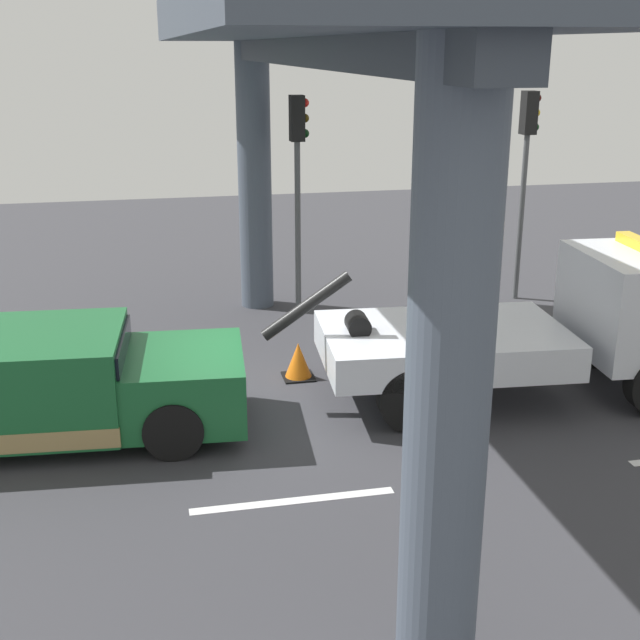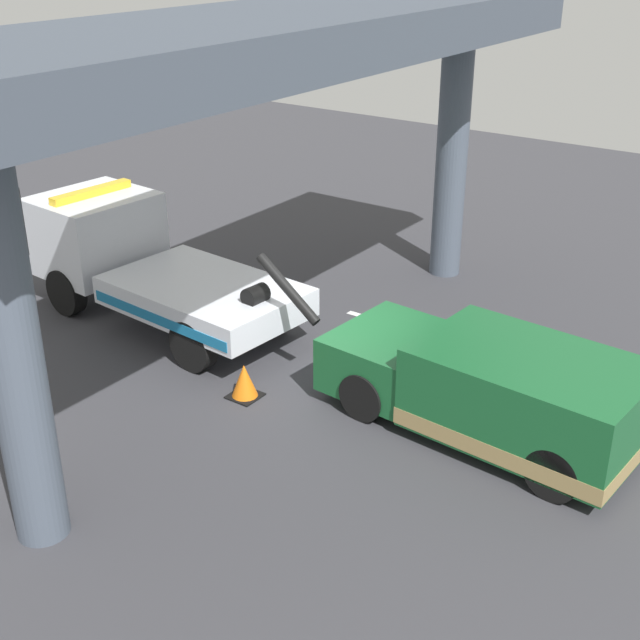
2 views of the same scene
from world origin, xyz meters
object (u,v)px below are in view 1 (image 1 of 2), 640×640
Objects in this scene: tow_truck_white at (560,323)px; towed_van_green at (43,386)px; traffic_light_near at (298,158)px; traffic_light_far at (527,151)px; traffic_cone_orange at (298,361)px.

towed_van_green is at bearing 179.56° from tow_truck_white.
tow_truck_white is 8.04m from towed_van_green.
towed_van_green is (-8.03, 0.06, -0.42)m from tow_truck_white.
tow_truck_white is at bearing -0.44° from towed_van_green.
traffic_light_near is 0.99× the size of traffic_light_far.
traffic_light_far is (1.68, 5.15, 2.10)m from tow_truck_white.
traffic_light_near is 5.00m from traffic_light_far.
traffic_light_near is (4.71, 5.08, 2.50)m from towed_van_green.
traffic_light_far reaches higher than traffic_cone_orange.
traffic_light_far reaches higher than towed_van_green.
tow_truck_white is 6.47m from traffic_light_near.
tow_truck_white reaches higher than towed_van_green.
traffic_light_far is at bearing 71.94° from tow_truck_white.
traffic_light_near reaches higher than towed_van_green.
traffic_cone_orange is at bearing 19.57° from towed_van_green.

